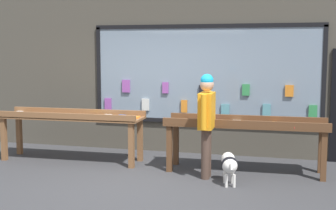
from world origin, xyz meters
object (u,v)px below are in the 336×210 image
at_px(display_table_left, 71,120).
at_px(small_dog, 229,164).
at_px(display_table_right, 245,128).
at_px(person_browsing, 207,117).

relative_size(display_table_left, small_dog, 4.77).
bearing_deg(display_table_left, display_table_right, -0.06).
xyz_separation_m(display_table_left, display_table_right, (3.22, -0.00, -0.01)).
bearing_deg(small_dog, display_table_right, -25.60).
distance_m(display_table_left, display_table_right, 3.22).
bearing_deg(display_table_right, person_browsing, -138.68).
bearing_deg(display_table_right, display_table_left, 179.94).
bearing_deg(person_browsing, small_dog, -125.66).
bearing_deg(small_dog, person_browsing, 41.07).
distance_m(display_table_left, small_dog, 3.20).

